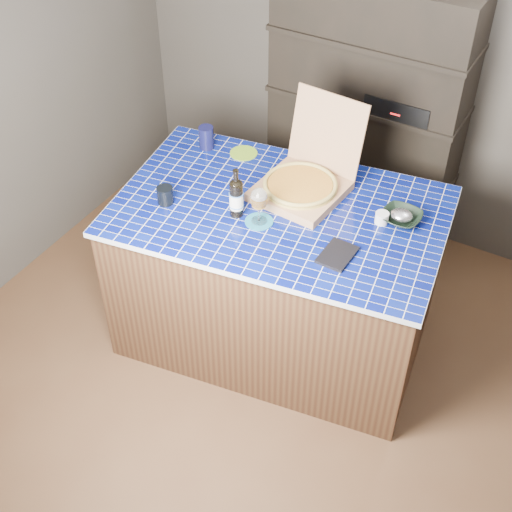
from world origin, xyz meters
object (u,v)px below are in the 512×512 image
Objects in this scene: mead_bottle at (236,197)px; wine_glass at (259,200)px; pizza_box at (303,182)px; bowl at (401,218)px; dvd_case at (337,255)px; kitchen_island at (278,274)px.

mead_bottle is 0.14m from wine_glass.
pizza_box is 0.56m from bowl.
mead_bottle reaches higher than dvd_case.
dvd_case reaches higher than kitchen_island.
mead_bottle is at bearing -178.88° from wine_glass.
bowl is (0.59, 0.22, 0.50)m from kitchen_island.
dvd_case is at bearing -32.63° from kitchen_island.
pizza_box is 0.54m from dvd_case.
mead_bottle is 1.38× the size of bowl.
mead_bottle is 0.85m from bowl.
bowl is at bearing 11.90° from kitchen_island.
kitchen_island is at bearing 41.02° from mead_bottle.
wine_glass reaches higher than kitchen_island.
kitchen_island is at bearing 157.74° from dvd_case.
wine_glass is at bearing 177.14° from dvd_case.
dvd_case is 1.00× the size of bowl.
kitchen_island is 6.63× the size of mead_bottle.
kitchen_island is 9.17× the size of bowl.
kitchen_island is 0.80m from bowl.
mead_bottle reaches higher than bowl.
wine_glass reaches higher than dvd_case.
kitchen_island is at bearing -159.76° from bowl.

